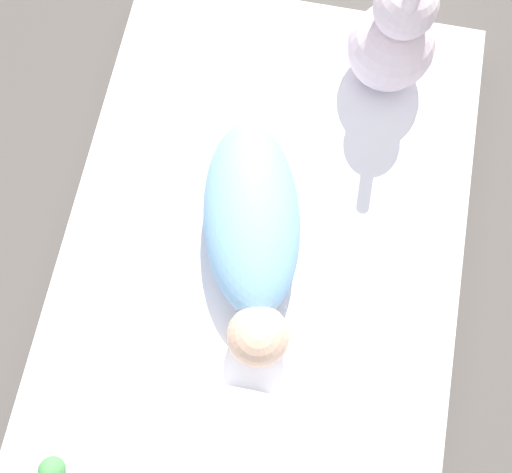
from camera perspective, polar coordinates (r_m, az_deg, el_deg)
The scene contains 4 objects.
ground_plane at distance 1.50m, azimuth 0.36°, elevation -3.59°, with size 12.00×12.00×0.00m, color #514C47.
bed_mattress at distance 1.42m, azimuth 0.38°, elevation -2.89°, with size 1.38×0.90×0.16m.
swaddled_baby at distance 1.28m, azimuth -0.34°, elevation 0.49°, with size 0.55×0.31×0.16m.
bunny_plush at distance 1.45m, azimuth 13.04°, elevation 18.02°, with size 0.20×0.20×0.40m.
Camera 1 is at (-0.33, -0.05, 1.46)m, focal length 42.00 mm.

